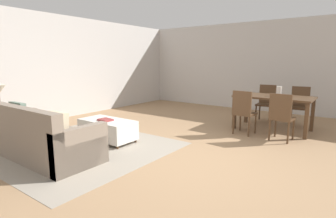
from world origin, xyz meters
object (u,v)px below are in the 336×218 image
(dining_chair_near_right, at_px, (281,115))
(book_on_ottoman, at_px, (105,120))
(couch, at_px, (39,138))
(vase_centerpiece, at_px, (279,91))
(dining_chair_far_left, at_px, (266,101))
(dining_chair_near_left, at_px, (243,110))
(dining_chair_far_right, at_px, (299,104))
(dining_table, at_px, (274,100))
(side_table, at_px, (2,119))
(ottoman_table, at_px, (108,129))

(dining_chair_near_right, distance_m, book_on_ottoman, 3.32)
(couch, relative_size, vase_centerpiece, 9.87)
(dining_chair_near_right, relative_size, dining_chair_far_left, 1.00)
(dining_chair_near_left, distance_m, dining_chair_near_right, 0.75)
(dining_chair_near_right, height_order, dining_chair_far_right, same)
(dining_chair_near_right, distance_m, dining_chair_far_right, 1.64)
(vase_centerpiece, distance_m, book_on_ottoman, 3.72)
(dining_table, relative_size, dining_chair_far_left, 1.73)
(couch, xyz_separation_m, side_table, (-1.37, 0.02, 0.14))
(dining_chair_near_left, bearing_deg, side_table, -137.92)
(couch, xyz_separation_m, dining_chair_near_left, (2.14, 3.19, 0.22))
(side_table, bearing_deg, dining_table, 45.35)
(dining_chair_near_left, distance_m, book_on_ottoman, 2.78)
(side_table, distance_m, dining_table, 5.55)
(book_on_ottoman, bearing_deg, dining_chair_near_right, 36.94)
(side_table, xyz_separation_m, dining_chair_far_left, (3.50, 4.78, 0.08))
(dining_chair_near_right, bearing_deg, dining_chair_far_right, 89.46)
(dining_chair_near_right, xyz_separation_m, dining_chair_far_right, (0.02, 1.64, 0.00))
(dining_chair_near_left, distance_m, dining_chair_far_left, 1.61)
(dining_table, distance_m, dining_chair_near_right, 0.91)
(couch, distance_m, vase_centerpiece, 4.80)
(vase_centerpiece, bearing_deg, book_on_ottoman, -130.04)
(ottoman_table, distance_m, book_on_ottoman, 0.20)
(ottoman_table, xyz_separation_m, dining_chair_near_right, (2.67, 1.93, 0.28))
(ottoman_table, relative_size, dining_chair_far_left, 1.20)
(dining_chair_far_right, xyz_separation_m, vase_centerpiece, (-0.29, -0.81, 0.35))
(dining_table, bearing_deg, book_on_ottoman, -129.13)
(dining_table, relative_size, vase_centerpiece, 7.36)
(dining_chair_far_right, bearing_deg, side_table, -131.88)
(dining_table, bearing_deg, ottoman_table, -129.98)
(dining_table, bearing_deg, dining_chair_near_left, -116.52)
(dining_chair_far_left, distance_m, dining_chair_far_right, 0.78)
(dining_table, distance_m, dining_chair_far_right, 0.92)
(dining_table, relative_size, book_on_ottoman, 6.13)
(side_table, xyz_separation_m, book_on_ottoman, (1.61, 1.13, -0.01))
(side_table, height_order, dining_chair_far_right, dining_chair_far_right)
(dining_chair_near_right, xyz_separation_m, book_on_ottoman, (-2.65, -1.99, -0.09))
(dining_chair_near_left, xyz_separation_m, book_on_ottoman, (-1.90, -2.04, -0.09))
(couch, bearing_deg, dining_chair_far_right, 58.70)
(ottoman_table, height_order, dining_chair_far_right, dining_chair_far_right)
(side_table, distance_m, dining_chair_near_left, 4.73)
(vase_centerpiece, bearing_deg, side_table, -135.18)
(dining_chair_far_left, distance_m, vase_centerpiece, 1.01)
(dining_table, xyz_separation_m, dining_chair_near_left, (-0.39, -0.77, -0.14))
(ottoman_table, bearing_deg, dining_table, 50.02)
(dining_chair_near_left, bearing_deg, dining_chair_far_right, 64.38)
(couch, relative_size, dining_chair_far_left, 2.32)
(dining_chair_near_right, height_order, vase_centerpiece, vase_centerpiece)
(side_table, distance_m, book_on_ottoman, 1.97)
(dining_chair_far_left, bearing_deg, dining_table, -64.68)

